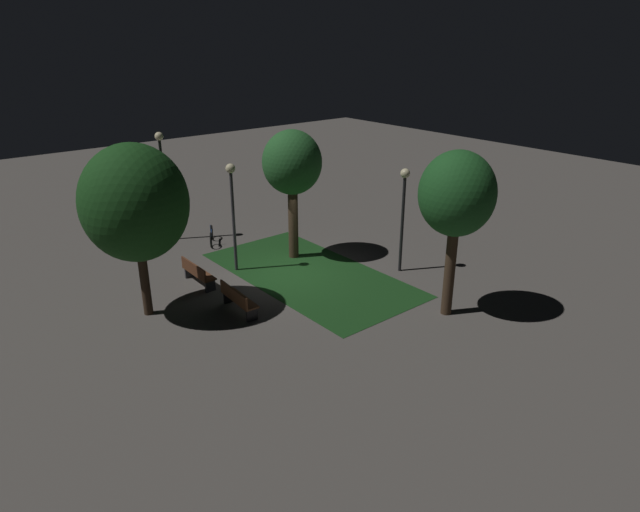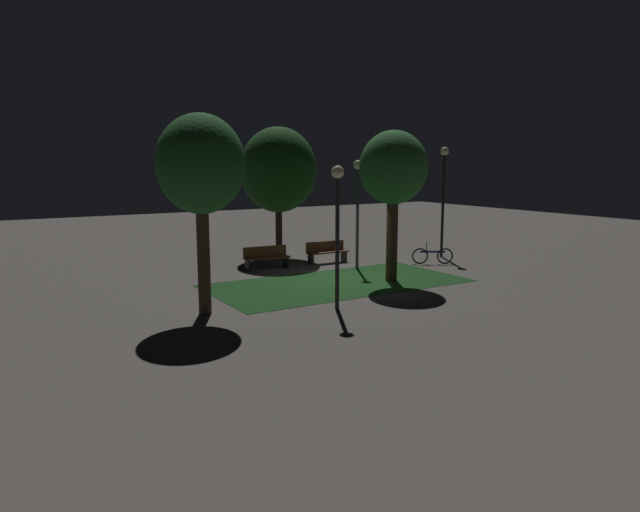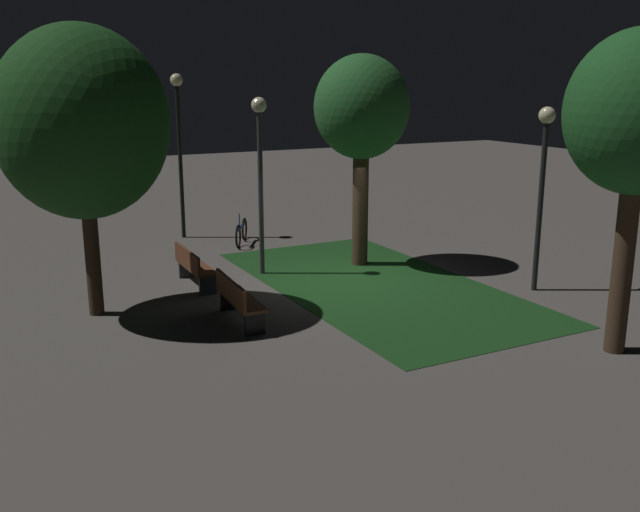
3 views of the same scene
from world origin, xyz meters
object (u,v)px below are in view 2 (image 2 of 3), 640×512
object	(u,v)px
tree_right_canopy	(393,170)
lamp_post_plaza_west	(444,183)
lamp_post_path_center	(337,211)
bench_front_left	(266,257)
bench_front_right	(327,251)
tree_back_right	(201,166)
tree_lawn_side	(278,170)
bicycle	(432,256)
lamp_post_near_wall	(358,195)

from	to	relation	value
tree_right_canopy	lamp_post_plaza_west	bearing A→B (deg)	-149.69
tree_right_canopy	lamp_post_path_center	world-z (taller)	tree_right_canopy
tree_right_canopy	bench_front_left	bearing A→B (deg)	-58.05
bench_front_right	tree_back_right	size ratio (longest dim) A/B	0.33
bench_front_left	tree_right_canopy	size ratio (longest dim) A/B	0.35
bench_front_left	tree_back_right	world-z (taller)	tree_back_right
tree_lawn_side	lamp_post_plaza_west	size ratio (longest dim) A/B	1.18
lamp_post_path_center	tree_lawn_side	bearing A→B (deg)	-107.42
bench_front_left	tree_back_right	bearing A→B (deg)	49.69
bench_front_right	tree_back_right	distance (m)	9.61
bench_front_right	bicycle	world-z (taller)	bicycle
tree_right_canopy	tree_lawn_side	size ratio (longest dim) A/B	0.93
bench_front_left	bicycle	bearing A→B (deg)	158.01
bench_front_left	bicycle	world-z (taller)	bicycle
tree_back_right	tree_lawn_side	distance (m)	9.83
bench_front_right	tree_lawn_side	size ratio (longest dim) A/B	0.32
tree_back_right	bench_front_right	bearing A→B (deg)	-144.03
lamp_post_near_wall	bicycle	size ratio (longest dim) A/B	2.87
tree_lawn_side	lamp_post_path_center	distance (m)	9.52
lamp_post_near_wall	bicycle	xyz separation A→B (m)	(-3.25, 0.73, -2.55)
bench_front_left	tree_lawn_side	xyz separation A→B (m)	(-1.78, -2.35, 3.30)
tree_back_right	lamp_post_near_wall	xyz separation A→B (m)	(-7.50, -3.44, -1.13)
bench_front_right	lamp_post_path_center	world-z (taller)	lamp_post_path_center
tree_back_right	lamp_post_plaza_west	size ratio (longest dim) A/B	1.13
bench_front_left	lamp_post_plaza_west	bearing A→B (deg)	170.47
lamp_post_near_wall	bench_front_left	bearing A→B (deg)	-30.67
bench_front_left	bicycle	xyz separation A→B (m)	(-6.30, 2.54, -0.14)
tree_lawn_side	bicycle	bearing A→B (deg)	132.75
bench_front_right	lamp_post_plaza_west	size ratio (longest dim) A/B	0.38
lamp_post_near_wall	tree_right_canopy	bearing A→B (deg)	82.76
bench_front_right	bench_front_left	size ratio (longest dim) A/B	0.99
bench_front_right	tree_right_canopy	bearing A→B (deg)	89.28
tree_back_right	lamp_post_near_wall	bearing A→B (deg)	-155.37
tree_right_canopy	tree_lawn_side	distance (m)	6.78
tree_back_right	bench_front_left	bearing A→B (deg)	-130.31
bench_front_left	tree_lawn_side	bearing A→B (deg)	-127.17
bicycle	tree_right_canopy	bearing A→B (deg)	27.06
bench_front_left	lamp_post_path_center	distance (m)	7.15
tree_lawn_side	bicycle	world-z (taller)	tree_lawn_side
tree_lawn_side	lamp_post_path_center	world-z (taller)	tree_lawn_side
bench_front_right	lamp_post_near_wall	size ratio (longest dim) A/B	0.43
bench_front_right	bench_front_left	xyz separation A→B (m)	(2.78, 0.00, 0.00)
lamp_post_plaza_west	lamp_post_path_center	distance (m)	10.46
bench_front_right	tree_right_canopy	distance (m)	5.53
lamp_post_path_center	bicycle	bearing A→B (deg)	-150.63
bench_front_left	lamp_post_path_center	bearing A→B (deg)	81.05
lamp_post_plaza_west	lamp_post_near_wall	bearing A→B (deg)	5.61
lamp_post_path_center	lamp_post_near_wall	distance (m)	6.37
bench_front_right	lamp_post_near_wall	xyz separation A→B (m)	(-0.27, 1.81, 2.41)
bench_front_right	tree_lawn_side	bearing A→B (deg)	-66.91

